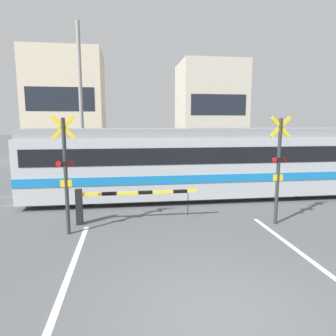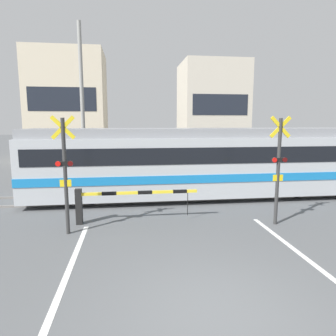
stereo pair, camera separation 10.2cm
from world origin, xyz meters
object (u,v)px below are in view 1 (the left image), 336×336
object	(u,v)px
crossing_barrier_far	(194,170)
crossing_signal_right	(278,166)
crossing_signal_left	(66,170)
commuter_train	(195,161)
pedestrian	(134,161)
crossing_barrier_near	(111,200)

from	to	relation	value
crossing_barrier_far	crossing_signal_right	xyz separation A→B (m)	(1.21, -6.54, 1.13)
crossing_barrier_far	crossing_signal_right	bearing A→B (deg)	-79.52
crossing_barrier_far	crossing_signal_left	distance (m)	8.48
crossing_signal_left	crossing_barrier_far	bearing A→B (deg)	51.07
crossing_signal_left	crossing_signal_right	xyz separation A→B (m)	(6.49, 0.00, 0.00)
crossing_signal_left	commuter_train	bearing A→B (deg)	39.46
crossing_signal_left	pedestrian	world-z (taller)	crossing_signal_left
crossing_signal_right	pedestrian	bearing A→B (deg)	115.08
crossing_barrier_near	crossing_signal_left	bearing A→B (deg)	-145.77
crossing_barrier_near	crossing_signal_right	distance (m)	5.46
commuter_train	crossing_barrier_near	distance (m)	4.69
crossing_barrier_near	pedestrian	size ratio (longest dim) A/B	2.33
crossing_signal_left	crossing_signal_right	bearing A→B (deg)	0.00
crossing_signal_left	crossing_barrier_near	bearing A→B (deg)	34.23
pedestrian	crossing_signal_left	bearing A→B (deg)	-103.51
crossing_barrier_near	crossing_signal_left	size ratio (longest dim) A/B	1.15
crossing_barrier_near	crossing_signal_right	size ratio (longest dim) A/B	1.15
crossing_barrier_far	crossing_signal_left	size ratio (longest dim) A/B	1.15
crossing_barrier_near	crossing_barrier_far	world-z (taller)	same
crossing_signal_left	pedestrian	distance (m)	9.47
crossing_barrier_far	crossing_signal_left	world-z (taller)	crossing_signal_left
crossing_barrier_near	crossing_signal_left	xyz separation A→B (m)	(-1.21, -0.82, 1.13)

